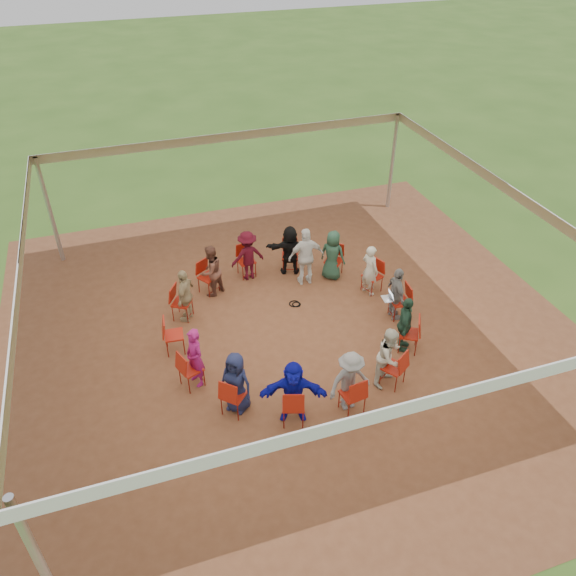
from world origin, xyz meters
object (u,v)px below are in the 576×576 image
object	(u,v)px
chair_3	(290,256)
person_seated_5	(211,271)
person_seated_11	(390,356)
person_seated_1	(370,270)
person_seated_9	(293,391)
person_seated_7	(195,358)
chair_0	(400,302)
chair_6	(182,303)
chair_10	(293,405)
standing_person	(306,257)
person_seated_10	(350,381)
person_seated_6	(186,295)
chair_4	(246,261)
chair_8	(191,369)
chair_11	(352,394)
chair_1	(372,276)
laptop	(389,297)
person_seated_2	(332,255)
chair_5	(208,277)
person_seated_0	(396,294)
person_seated_8	(236,382)
chair_7	(174,335)
cable_coil	(295,304)
chair_2	(334,261)
person_seated_3	(290,250)
person_seated_4	(248,256)
person_seated_12	(405,325)
chair_12	(394,368)
chair_9	(234,395)
chair_13	(409,334)

from	to	relation	value
chair_3	person_seated_5	size ratio (longest dim) A/B	0.66
person_seated_11	person_seated_1	bearing A→B (deg)	38.57
person_seated_9	person_seated_7	bearing A→B (deg)	154.29
chair_0	chair_6	bearing A→B (deg)	77.14
chair_10	standing_person	bearing A→B (deg)	85.04
chair_6	person_seated_10	distance (m)	4.67
person_seated_6	chair_4	bearing A→B (deg)	157.04
chair_10	person_seated_1	distance (m)	4.67
chair_8	chair_11	xyz separation A→B (m)	(2.83, -1.69, 0.00)
person_seated_6	person_seated_7	xyz separation A→B (m)	(-0.20, -2.18, 0.00)
chair_1	laptop	distance (m)	1.16
chair_6	person_seated_2	xyz separation A→B (m)	(4.02, 0.47, 0.24)
chair_5	person_seated_0	size ratio (longest dim) A/B	0.66
person_seated_8	person_seated_11	distance (m)	3.15
chair_5	chair_8	world-z (taller)	same
chair_0	chair_10	size ratio (longest dim) A/B	1.00
chair_0	standing_person	xyz separation A→B (m)	(-1.62, 2.05, 0.35)
chair_4	person_seated_7	xyz separation A→B (m)	(-2.01, -3.51, 0.24)
chair_6	chair_7	world-z (taller)	same
chair_5	person_seated_10	world-z (taller)	person_seated_10
chair_6	person_seated_9	xyz separation A→B (m)	(1.49, -3.76, 0.24)
chair_1	cable_coil	size ratio (longest dim) A/B	3.17
person_seated_2	standing_person	bearing A→B (deg)	44.49
person_seated_8	person_seated_2	bearing A→B (deg)	90.00
chair_2	cable_coil	world-z (taller)	chair_2
person_seated_3	person_seated_4	size ratio (longest dim) A/B	1.00
chair_6	person_seated_8	world-z (taller)	person_seated_8
chair_11	person_seated_4	size ratio (longest dim) A/B	0.66
person_seated_8	person_seated_12	world-z (taller)	same
chair_11	person_seated_3	xyz separation A→B (m)	(0.43, 5.02, 0.24)
person_seated_12	laptop	world-z (taller)	person_seated_12
chair_5	person_seated_4	world-z (taller)	person_seated_4
chair_3	person_seated_1	distance (m)	2.26
chair_12	person_seated_6	bearing A→B (deg)	102.55
standing_person	person_seated_6	bearing A→B (deg)	12.65
person_seated_0	person_seated_1	bearing A→B (deg)	12.86
chair_1	chair_11	xyz separation A→B (m)	(-2.12, -3.55, 0.00)
chair_5	cable_coil	size ratio (longest dim) A/B	3.17
chair_1	chair_8	xyz separation A→B (m)	(-4.96, -1.86, 0.00)
chair_2	chair_7	size ratio (longest dim) A/B	1.00
person_seated_5	cable_coil	world-z (taller)	person_seated_5
person_seated_4	person_seated_3	bearing A→B (deg)	167.14
chair_5	chair_7	size ratio (longest dim) A/B	1.00
chair_4	chair_10	bearing A→B (deg)	77.14
chair_5	laptop	size ratio (longest dim) A/B	2.84
person_seated_4	person_seated_7	distance (m)	3.95
chair_9	chair_13	xyz separation A→B (m)	(4.10, 0.55, 0.00)
chair_11	person_seated_4	distance (m)	5.18
chair_2	chair_9	distance (m)	5.29
chair_3	standing_person	distance (m)	0.81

